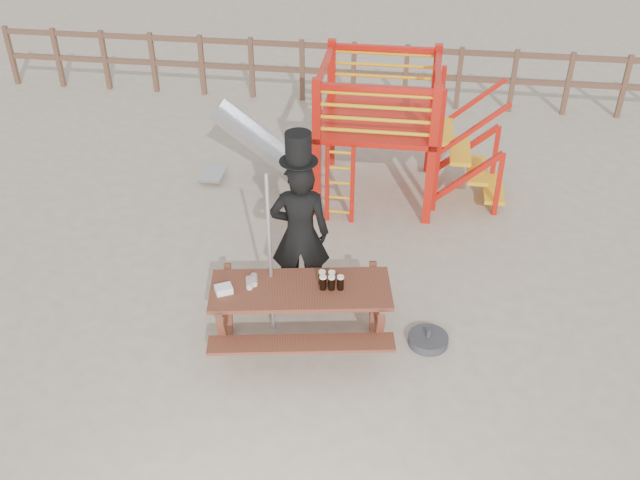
% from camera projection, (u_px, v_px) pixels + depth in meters
% --- Properties ---
extents(ground, '(60.00, 60.00, 0.00)m').
position_uv_depth(ground, '(334.00, 344.00, 8.20)').
color(ground, '#B9A690').
rests_on(ground, ground).
extents(back_fence, '(15.09, 0.09, 1.20)m').
position_uv_depth(back_fence, '(380.00, 68.00, 13.54)').
color(back_fence, brown).
rests_on(back_fence, ground).
extents(playground_fort, '(4.71, 1.84, 2.10)m').
position_uv_depth(playground_fort, '(373.00, 128.00, 10.53)').
color(playground_fort, red).
rests_on(playground_fort, ground).
extents(picnic_table, '(2.19, 1.69, 0.77)m').
position_uv_depth(picnic_table, '(301.00, 308.00, 7.98)').
color(picnic_table, brown).
rests_on(picnic_table, ground).
extents(man_with_hat, '(0.76, 0.56, 2.27)m').
position_uv_depth(man_with_hat, '(300.00, 231.00, 8.33)').
color(man_with_hat, black).
rests_on(man_with_hat, ground).
extents(metal_pole, '(0.05, 0.05, 2.08)m').
position_uv_depth(metal_pole, '(270.00, 257.00, 7.86)').
color(metal_pole, '#B2B2B7').
rests_on(metal_pole, ground).
extents(parasol_base, '(0.46, 0.46, 0.20)m').
position_uv_depth(parasol_base, '(428.00, 340.00, 8.19)').
color(parasol_base, '#333338').
rests_on(parasol_base, ground).
extents(paper_bag, '(0.22, 0.21, 0.08)m').
position_uv_depth(paper_bag, '(224.00, 289.00, 7.74)').
color(paper_bag, white).
rests_on(paper_bag, picnic_table).
extents(stout_pints, '(0.29, 0.17, 0.17)m').
position_uv_depth(stout_pints, '(330.00, 281.00, 7.79)').
color(stout_pints, black).
rests_on(stout_pints, picnic_table).
extents(empty_glasses, '(0.12, 0.14, 0.15)m').
position_uv_depth(empty_glasses, '(252.00, 282.00, 7.80)').
color(empty_glasses, silver).
rests_on(empty_glasses, picnic_table).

